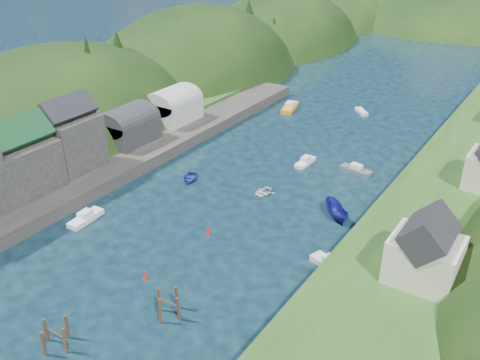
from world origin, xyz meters
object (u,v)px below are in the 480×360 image
Objects in this scene: channel_buoy_near at (145,275)px; channel_buoy_far at (208,231)px; piling_cluster_near at (55,337)px; piling_cluster_far at (169,306)px.

channel_buoy_far is at bearing 87.65° from channel_buoy_near.
piling_cluster_far is (6.18, 9.36, 0.03)m from piling_cluster_near.
piling_cluster_far is at bearing -68.57° from channel_buoy_far.
channel_buoy_near is 11.40m from channel_buoy_far.
piling_cluster_far reaches higher than channel_buoy_far.
piling_cluster_near is 3.09× the size of channel_buoy_far.
piling_cluster_far is at bearing 56.55° from piling_cluster_near.
piling_cluster_near reaches higher than channel_buoy_far.
channel_buoy_near is at bearing 89.91° from piling_cluster_near.
piling_cluster_near is at bearing -91.17° from channel_buoy_far.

